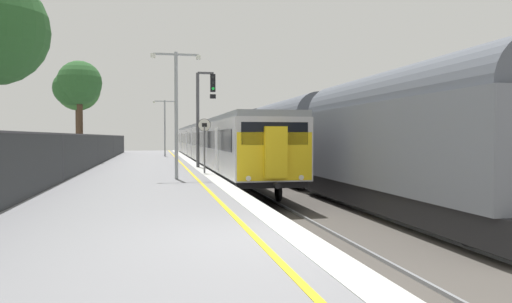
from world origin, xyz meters
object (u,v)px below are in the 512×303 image
(speed_limit_sign, at_px, (204,138))
(commuter_train_at_platform, at_px, (210,143))
(platform_lamp_mid, at_px, (176,103))
(background_tree_right, at_px, (79,90))
(platform_lamp_far, at_px, (165,123))
(background_tree_centre, at_px, (77,85))
(signal_gantry, at_px, (202,108))
(freight_train_adjacent_track, at_px, (262,137))

(speed_limit_sign, bearing_deg, commuter_train_at_platform, 82.92)
(platform_lamp_mid, bearing_deg, background_tree_right, 107.95)
(commuter_train_at_platform, xyz_separation_m, background_tree_right, (-9.94, 2.92, 4.13))
(platform_lamp_far, bearing_deg, background_tree_centre, -122.23)
(platform_lamp_far, xyz_separation_m, background_tree_right, (-6.68, -3.12, 2.45))
(background_tree_centre, bearing_deg, speed_limit_sign, -57.54)
(platform_lamp_far, relative_size, background_tree_right, 0.68)
(commuter_train_at_platform, relative_size, signal_gantry, 8.00)
(speed_limit_sign, bearing_deg, platform_lamp_mid, -116.32)
(commuter_train_at_platform, distance_m, freight_train_adjacent_track, 4.05)
(signal_gantry, xyz_separation_m, speed_limit_sign, (-0.36, -4.78, -1.69))
(commuter_train_at_platform, height_order, freight_train_adjacent_track, freight_train_adjacent_track)
(freight_train_adjacent_track, height_order, speed_limit_sign, freight_train_adjacent_track)
(commuter_train_at_platform, xyz_separation_m, speed_limit_sign, (-1.85, -14.86, 0.37))
(platform_lamp_far, bearing_deg, platform_lamp_mid, -90.00)
(speed_limit_sign, height_order, background_tree_centre, background_tree_centre)
(platform_lamp_far, relative_size, background_tree_centre, 0.73)
(freight_train_adjacent_track, relative_size, platform_lamp_far, 11.78)
(freight_train_adjacent_track, distance_m, speed_limit_sign, 15.60)
(signal_gantry, relative_size, platform_lamp_mid, 1.05)
(freight_train_adjacent_track, height_order, background_tree_centre, background_tree_centre)
(speed_limit_sign, height_order, platform_lamp_mid, platform_lamp_mid)
(platform_lamp_mid, xyz_separation_m, background_tree_centre, (-5.91, 14.37, 2.07))
(freight_train_adjacent_track, distance_m, signal_gantry, 11.25)
(commuter_train_at_platform, distance_m, signal_gantry, 10.39)
(platform_lamp_mid, height_order, platform_lamp_far, platform_lamp_mid)
(background_tree_centre, distance_m, background_tree_right, 6.32)
(speed_limit_sign, distance_m, platform_lamp_mid, 3.48)
(signal_gantry, height_order, background_tree_centre, background_tree_centre)
(freight_train_adjacent_track, distance_m, platform_lamp_far, 9.78)
(platform_lamp_mid, relative_size, platform_lamp_far, 1.04)
(commuter_train_at_platform, bearing_deg, signal_gantry, -98.39)
(commuter_train_at_platform, height_order, speed_limit_sign, commuter_train_at_platform)
(platform_lamp_mid, xyz_separation_m, background_tree_right, (-6.68, 20.63, 2.35))
(platform_lamp_mid, bearing_deg, platform_lamp_far, 90.00)
(platform_lamp_far, distance_m, background_tree_centre, 11.30)
(commuter_train_at_platform, xyz_separation_m, platform_lamp_mid, (-3.26, -17.71, 1.78))
(commuter_train_at_platform, xyz_separation_m, background_tree_centre, (-9.17, -3.34, 3.85))
(commuter_train_at_platform, height_order, platform_lamp_far, platform_lamp_far)
(commuter_train_at_platform, bearing_deg, freight_train_adjacent_track, -5.63)
(signal_gantry, xyz_separation_m, background_tree_centre, (-7.68, 6.73, 1.80))
(platform_lamp_mid, bearing_deg, commuter_train_at_platform, 79.58)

